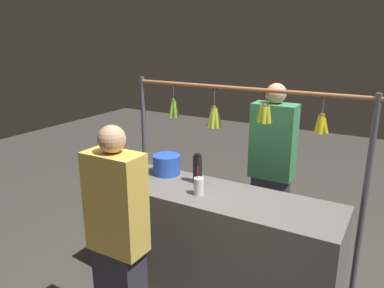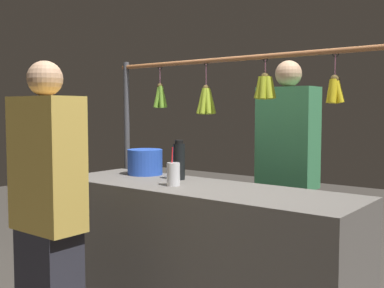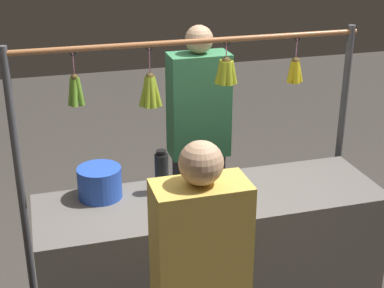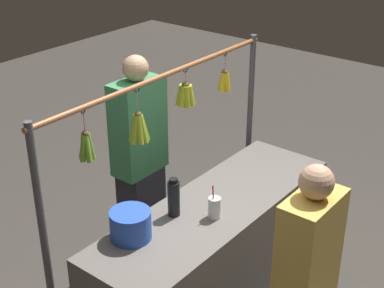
# 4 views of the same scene
# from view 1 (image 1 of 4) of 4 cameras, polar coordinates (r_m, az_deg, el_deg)

# --- Properties ---
(market_counter) EXTENTS (1.92, 0.60, 0.90)m
(market_counter) POSITION_cam_1_polar(r_m,az_deg,el_deg) (3.16, 3.72, -15.02)
(market_counter) COLOR #66605B
(market_counter) RESTS_ON ground
(display_rack) EXTENTS (2.08, 0.13, 1.71)m
(display_rack) POSITION_cam_1_polar(r_m,az_deg,el_deg) (3.19, 7.22, 0.08)
(display_rack) COLOR #4C4C51
(display_rack) RESTS_ON ground
(water_bottle) EXTENTS (0.08, 0.08, 0.25)m
(water_bottle) POSITION_cam_1_polar(r_m,az_deg,el_deg) (3.12, 0.84, -3.80)
(water_bottle) COLOR black
(water_bottle) RESTS_ON market_counter
(blue_bucket) EXTENTS (0.24, 0.24, 0.17)m
(blue_bucket) POSITION_cam_1_polar(r_m,az_deg,el_deg) (3.33, -3.90, -3.14)
(blue_bucket) COLOR blue
(blue_bucket) RESTS_ON market_counter
(drink_cup) EXTENTS (0.08, 0.08, 0.23)m
(drink_cup) POSITION_cam_1_polar(r_m,az_deg,el_deg) (2.91, 1.04, -6.45)
(drink_cup) COLOR silver
(drink_cup) RESTS_ON market_counter
(vendor_person) EXTENTS (0.40, 0.22, 1.68)m
(vendor_person) POSITION_cam_1_polar(r_m,az_deg,el_deg) (3.62, 11.97, -4.41)
(vendor_person) COLOR #2D2D38
(vendor_person) RESTS_ON ground
(customer_person) EXTENTS (0.37, 0.20, 1.58)m
(customer_person) POSITION_cam_1_polar(r_m,az_deg,el_deg) (2.56, -11.15, -14.80)
(customer_person) COLOR #2D2D38
(customer_person) RESTS_ON ground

